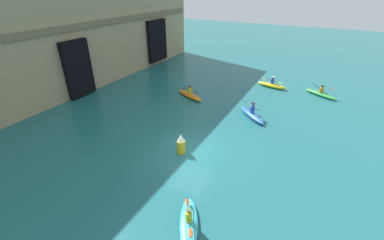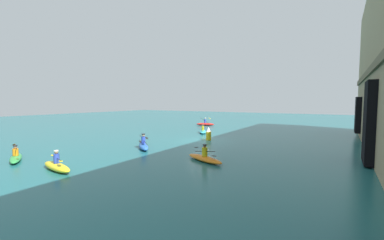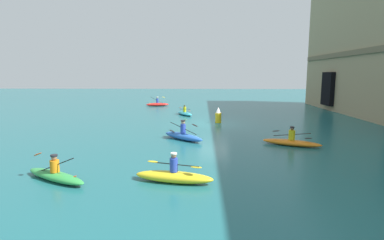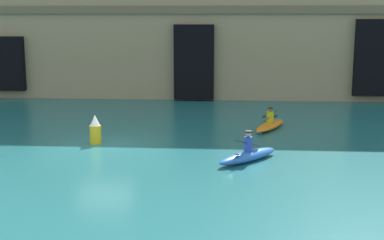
# 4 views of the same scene
# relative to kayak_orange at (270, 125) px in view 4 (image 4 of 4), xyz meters

# --- Properties ---
(ground_plane) EXTENTS (120.00, 120.00, 0.00)m
(ground_plane) POSITION_rel_kayak_orange_xyz_m (-7.64, -4.19, -0.22)
(ground_plane) COLOR #1E6066
(kayak_orange) EXTENTS (2.07, 3.31, 1.11)m
(kayak_orange) POSITION_rel_kayak_orange_xyz_m (0.00, 0.00, 0.00)
(kayak_orange) COLOR orange
(kayak_orange) RESTS_ON ground
(kayak_blue) EXTENTS (2.70, 2.85, 1.24)m
(kayak_blue) POSITION_rel_kayak_orange_xyz_m (-1.32, -6.33, 0.04)
(kayak_blue) COLOR blue
(kayak_blue) RESTS_ON ground
(marker_buoy) EXTENTS (0.51, 0.51, 1.32)m
(marker_buoy) POSITION_rel_kayak_orange_xyz_m (-8.12, -3.80, 0.39)
(marker_buoy) COLOR yellow
(marker_buoy) RESTS_ON ground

